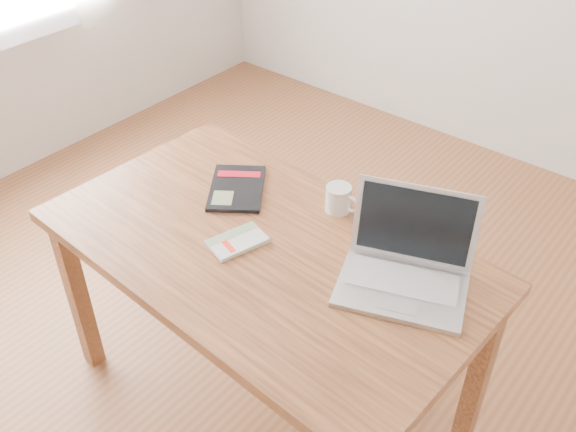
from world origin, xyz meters
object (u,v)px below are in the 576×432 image
Objects in this scene: black_guidebook at (237,188)px; coffee_mug at (339,198)px; laptop at (406,265)px; white_guidebook at (237,241)px; desk at (264,266)px.

black_guidebook is 0.36m from coffee_mug.
white_guidebook is at bearing -179.65° from laptop.
laptop is at bearing -23.68° from coffee_mug.
desk is 7.22× the size of white_guidebook.
laptop is 3.63× the size of coffee_mug.
laptop is at bearing 22.00° from desk.
black_guidebook is 2.64× the size of coffee_mug.
laptop is (0.48, 0.19, 0.05)m from white_guidebook.
laptop reaches higher than coffee_mug.
white_guidebook is at bearing -143.11° from desk.
desk is 0.33m from coffee_mug.
coffee_mug is at bearing 83.31° from white_guidebook.
desk is 0.13m from white_guidebook.
desk is at bearing -104.82° from coffee_mug.
coffee_mug reaches higher than black_guidebook.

